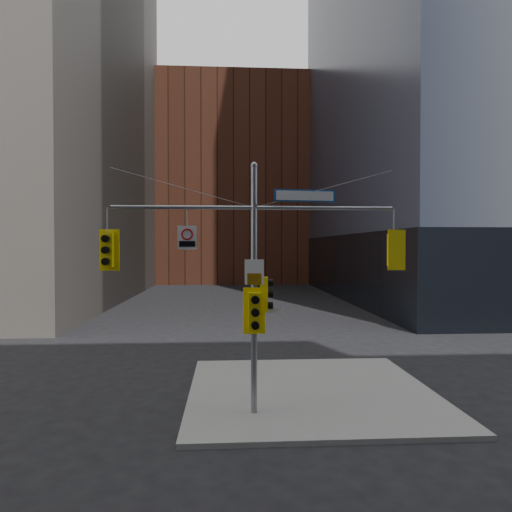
{
  "coord_description": "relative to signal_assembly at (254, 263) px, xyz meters",
  "views": [
    {
      "loc": [
        -0.74,
        -10.94,
        4.88
      ],
      "look_at": [
        0.06,
        2.0,
        4.63
      ],
      "focal_mm": 32.0,
      "sensor_mm": 36.0,
      "label": 1
    }
  ],
  "objects": [
    {
      "name": "ground",
      "position": [
        0.0,
        -1.99,
        -4.42
      ],
      "size": [
        160.0,
        160.0,
        0.0
      ],
      "primitive_type": "plane",
      "color": "black",
      "rests_on": "ground"
    },
    {
      "name": "sidewalk_corner",
      "position": [
        2.0,
        2.01,
        -4.34
      ],
      "size": [
        8.0,
        8.0,
        0.15
      ],
      "primitive_type": "cube",
      "color": "gray",
      "rests_on": "ground"
    },
    {
      "name": "brick_midrise",
      "position": [
        0.0,
        56.01,
        9.58
      ],
      "size": [
        26.0,
        20.0,
        28.0
      ],
      "primitive_type": "cube",
      "color": "brown",
      "rests_on": "ground"
    },
    {
      "name": "signal_assembly",
      "position": [
        0.0,
        0.0,
        0.0
      ],
      "size": [
        8.0,
        0.8,
        7.3
      ],
      "color": "gray",
      "rests_on": "ground"
    },
    {
      "name": "traffic_light_west_arm",
      "position": [
        -4.1,
        0.01,
        0.38
      ],
      "size": [
        0.56,
        0.46,
        1.17
      ],
      "rotation": [
        0.0,
        0.0,
        -0.08
      ],
      "color": "yellow",
      "rests_on": "ground"
    },
    {
      "name": "traffic_light_east_arm",
      "position": [
        4.06,
        0.0,
        0.38
      ],
      "size": [
        0.55,
        0.5,
        1.16
      ],
      "rotation": [
        0.0,
        0.0,
        3.35
      ],
      "color": "yellow",
      "rests_on": "ground"
    },
    {
      "name": "traffic_light_pole_side",
      "position": [
        0.32,
        0.0,
        -0.88
      ],
      "size": [
        0.39,
        0.33,
        0.98
      ],
      "rotation": [
        0.0,
        0.0,
        1.52
      ],
      "color": "yellow",
      "rests_on": "ground"
    },
    {
      "name": "traffic_light_pole_front",
      "position": [
        -0.0,
        -0.27,
        -1.34
      ],
      "size": [
        0.63,
        0.49,
        1.31
      ],
      "rotation": [
        0.0,
        0.0,
        0.02
      ],
      "color": "yellow",
      "rests_on": "ground"
    },
    {
      "name": "street_sign_blade",
      "position": [
        1.46,
        0.0,
        1.93
      ],
      "size": [
        1.8,
        0.27,
        0.35
      ],
      "rotation": [
        0.0,
        0.0,
        0.13
      ],
      "color": "navy",
      "rests_on": "ground"
    },
    {
      "name": "regulatory_sign_arm",
      "position": [
        -1.89,
        -0.02,
        0.75
      ],
      "size": [
        0.53,
        0.09,
        0.67
      ],
      "rotation": [
        0.0,
        0.0,
        0.09
      ],
      "color": "silver",
      "rests_on": "ground"
    },
    {
      "name": "regulatory_sign_pole",
      "position": [
        0.0,
        -0.11,
        -0.26
      ],
      "size": [
        0.54,
        0.09,
        0.71
      ],
      "rotation": [
        0.0,
        0.0,
        -0.11
      ],
      "color": "silver",
      "rests_on": "ground"
    },
    {
      "name": "street_blade_ew",
      "position": [
        0.45,
        0.01,
        -1.33
      ],
      "size": [
        0.74,
        0.07,
        0.15
      ],
      "rotation": [
        0.0,
        0.0,
        0.05
      ],
      "color": "silver",
      "rests_on": "ground"
    },
    {
      "name": "street_blade_ns",
      "position": [
        0.0,
        0.46,
        -1.53
      ],
      "size": [
        0.13,
        0.77,
        0.16
      ],
      "rotation": [
        0.0,
        0.0,
        0.13
      ],
      "color": "#145926",
      "rests_on": "ground"
    }
  ]
}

